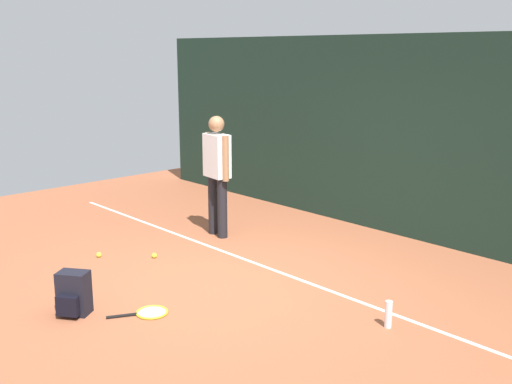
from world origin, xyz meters
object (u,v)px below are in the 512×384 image
object	(u,v)px
backpack	(73,294)
tennis_ball_by_fence	(99,255)
tennis_player	(217,169)
water_bottle	(388,314)
tennis_ball_near_player	(154,255)
tennis_racket	(149,313)

from	to	relation	value
backpack	tennis_ball_by_fence	size ratio (longest dim) A/B	6.67
tennis_player	water_bottle	world-z (taller)	tennis_player
tennis_ball_near_player	tennis_ball_by_fence	xyz separation A→B (m)	(-0.50, -0.50, 0.00)
tennis_racket	backpack	size ratio (longest dim) A/B	1.42
tennis_racket	backpack	xyz separation A→B (m)	(-0.51, -0.55, 0.20)
tennis_racket	backpack	distance (m)	0.77
tennis_racket	water_bottle	xyz separation A→B (m)	(1.81, 1.50, 0.12)
water_bottle	backpack	bearing A→B (deg)	-138.49
tennis_racket	tennis_ball_by_fence	bearing A→B (deg)	102.49
tennis_player	tennis_racket	distance (m)	2.86
tennis_racket	tennis_ball_by_fence	distance (m)	1.94
tennis_racket	tennis_ball_near_player	bearing A→B (deg)	81.30
tennis_ball_near_player	tennis_player	bearing A→B (deg)	99.39
tennis_player	tennis_ball_near_player	xyz separation A→B (m)	(0.20, -1.21, -0.93)
water_bottle	tennis_ball_by_fence	bearing A→B (deg)	-164.49
tennis_ball_near_player	water_bottle	xyz separation A→B (m)	(3.18, 0.52, 0.10)
tennis_player	water_bottle	distance (m)	3.55
tennis_ball_near_player	backpack	bearing A→B (deg)	-60.32
backpack	water_bottle	size ratio (longest dim) A/B	1.65
backpack	water_bottle	xyz separation A→B (m)	(2.31, 2.05, -0.08)
tennis_ball_near_player	tennis_ball_by_fence	world-z (taller)	same
tennis_ball_near_player	water_bottle	size ratio (longest dim) A/B	0.25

